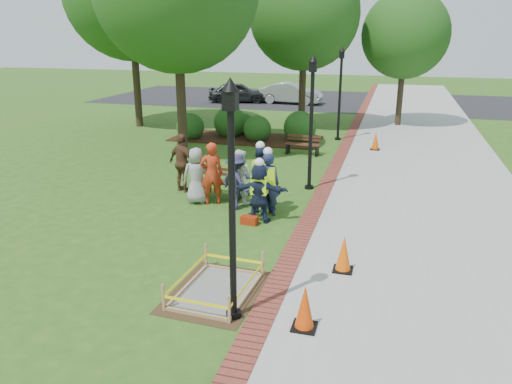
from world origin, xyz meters
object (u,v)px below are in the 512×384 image
(hivis_worker_a, at_px, (259,190))
(cone_front, at_px, (305,308))
(hivis_worker_c, at_px, (260,177))
(wet_concrete_pad, at_px, (216,282))
(lamp_near, at_px, (232,186))
(hivis_worker_b, at_px, (268,182))
(bench_near, at_px, (218,188))

(hivis_worker_a, bearing_deg, cone_front, -66.15)
(cone_front, distance_m, hivis_worker_c, 6.07)
(wet_concrete_pad, distance_m, lamp_near, 2.44)
(wet_concrete_pad, relative_size, hivis_worker_a, 1.35)
(lamp_near, xyz_separation_m, hivis_worker_a, (-0.80, 4.70, -1.59))
(cone_front, height_order, lamp_near, lamp_near)
(hivis_worker_b, bearing_deg, bench_near, 148.73)
(hivis_worker_a, height_order, hivis_worker_c, hivis_worker_c)
(hivis_worker_c, bearing_deg, lamp_near, -79.76)
(bench_near, bearing_deg, hivis_worker_c, -28.20)
(cone_front, height_order, hivis_worker_a, hivis_worker_a)
(lamp_near, distance_m, hivis_worker_a, 5.02)
(wet_concrete_pad, height_order, hivis_worker_a, hivis_worker_a)
(cone_front, relative_size, hivis_worker_c, 0.41)
(lamp_near, height_order, hivis_worker_a, lamp_near)
(wet_concrete_pad, height_order, bench_near, bench_near)
(lamp_near, relative_size, hivis_worker_a, 2.40)
(wet_concrete_pad, relative_size, hivis_worker_c, 1.17)
(bench_near, height_order, lamp_near, lamp_near)
(wet_concrete_pad, height_order, hivis_worker_c, hivis_worker_c)
(wet_concrete_pad, height_order, cone_front, cone_front)
(hivis_worker_a, relative_size, hivis_worker_b, 0.91)
(hivis_worker_a, bearing_deg, lamp_near, -80.39)
(hivis_worker_a, xyz_separation_m, hivis_worker_c, (-0.21, 0.84, 0.12))
(wet_concrete_pad, relative_size, hivis_worker_b, 1.23)
(wet_concrete_pad, xyz_separation_m, lamp_near, (0.60, -0.75, 2.25))
(wet_concrete_pad, xyz_separation_m, cone_front, (1.90, -0.79, 0.17))
(lamp_near, height_order, hivis_worker_c, lamp_near)
(hivis_worker_c, bearing_deg, cone_front, -67.60)
(bench_near, bearing_deg, hivis_worker_a, -43.40)
(wet_concrete_pad, distance_m, hivis_worker_c, 4.87)
(hivis_worker_c, bearing_deg, hivis_worker_a, -76.31)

